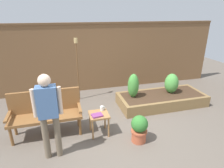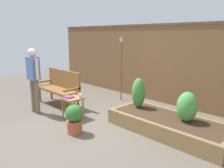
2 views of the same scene
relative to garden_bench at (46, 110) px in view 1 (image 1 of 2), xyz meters
The scene contains 12 objects.
ground_plane 1.58m from the garden_bench, 16.18° to the right, with size 14.00×14.00×0.00m, color #60564C.
fence_back 2.67m from the garden_bench, 56.81° to the left, with size 8.40×0.14×2.16m.
garden_bench is the anchor object (origin of this frame).
side_table 1.12m from the garden_bench, 17.73° to the right, with size 0.40×0.40×0.48m.
cup_on_table 1.17m from the garden_bench, 10.20° to the right, with size 0.11×0.08×0.09m.
book_on_table 1.09m from the garden_bench, 22.20° to the right, with size 0.21×0.16×0.03m, color #7F3875.
potted_boxwood 1.96m from the garden_bench, 24.15° to the right, with size 0.33×0.33×0.57m.
raised_planter_bed 3.09m from the garden_bench, 10.28° to the left, with size 2.40×1.00×0.30m.
shrub_near_bench 2.27m from the garden_bench, 15.79° to the left, with size 0.29×0.29×0.65m.
shrub_far_corner 3.39m from the garden_bench, 10.50° to the left, with size 0.38×0.38×0.56m.
tiki_torch 1.84m from the garden_bench, 60.90° to the left, with size 0.10×0.10×1.80m.
person_by_bench 0.89m from the garden_bench, 80.66° to the right, with size 0.47×0.20×1.56m.
Camera 1 is at (-1.00, -3.28, 2.45)m, focal length 30.16 mm.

